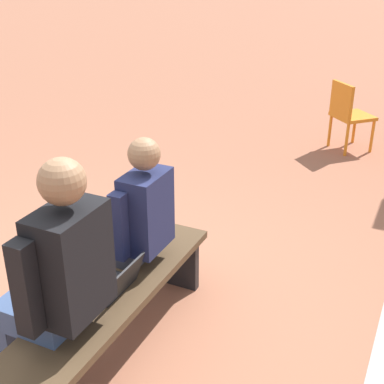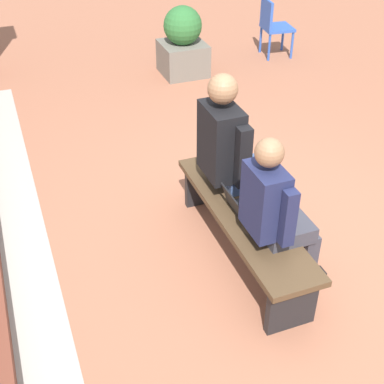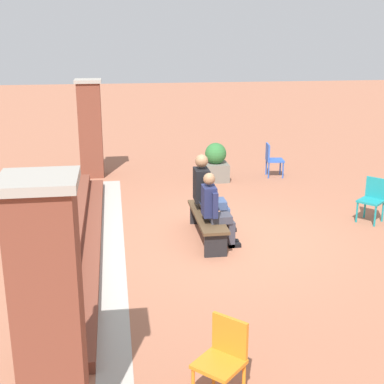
{
  "view_description": "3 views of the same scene",
  "coord_description": "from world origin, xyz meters",
  "px_view_note": "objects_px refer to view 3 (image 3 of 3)",
  "views": [
    {
      "loc": [
        2.21,
        1.88,
        2.34
      ],
      "look_at": [
        -0.44,
        0.62,
        0.96
      ],
      "focal_mm": 50.0,
      "sensor_mm": 36.0,
      "label": 1
    },
    {
      "loc": [
        -2.92,
        1.88,
        2.97
      ],
      "look_at": [
        0.22,
        0.69,
        0.61
      ],
      "focal_mm": 50.0,
      "sensor_mm": 36.0,
      "label": 2
    },
    {
      "loc": [
        -8.66,
        1.88,
        3.52
      ],
      "look_at": [
        -0.42,
        0.66,
        1.01
      ],
      "focal_mm": 50.0,
      "sensor_mm": 36.0,
      "label": 3
    }
  ],
  "objects_px": {
    "person_adult": "(208,191)",
    "plastic_chair_far_left": "(373,197)",
    "plastic_chair_foreground": "(272,158)",
    "laptop": "(207,212)",
    "person_student": "(215,207)",
    "bench": "(207,220)",
    "planter": "(216,163)",
    "plastic_chair_far_right": "(223,355)"
  },
  "relations": [
    {
      "from": "person_adult",
      "to": "plastic_chair_far_left",
      "type": "height_order",
      "value": "person_adult"
    },
    {
      "from": "person_adult",
      "to": "planter",
      "type": "bearing_deg",
      "value": -13.27
    },
    {
      "from": "plastic_chair_far_left",
      "to": "person_adult",
      "type": "bearing_deg",
      "value": 91.13
    },
    {
      "from": "person_student",
      "to": "plastic_chair_far_left",
      "type": "relative_size",
      "value": 1.55
    },
    {
      "from": "plastic_chair_foreground",
      "to": "plastic_chair_far_left",
      "type": "bearing_deg",
      "value": -164.66
    },
    {
      "from": "bench",
      "to": "planter",
      "type": "xyz_separation_m",
      "value": [
        3.77,
        -0.87,
        0.08
      ]
    },
    {
      "from": "bench",
      "to": "plastic_chair_foreground",
      "type": "height_order",
      "value": "plastic_chair_foreground"
    },
    {
      "from": "person_adult",
      "to": "plastic_chair_far_left",
      "type": "relative_size",
      "value": 1.72
    },
    {
      "from": "person_adult",
      "to": "laptop",
      "type": "bearing_deg",
      "value": 167.79
    },
    {
      "from": "plastic_chair_foreground",
      "to": "person_student",
      "type": "bearing_deg",
      "value": 152.13
    },
    {
      "from": "laptop",
      "to": "planter",
      "type": "relative_size",
      "value": 0.34
    },
    {
      "from": "bench",
      "to": "person_student",
      "type": "bearing_deg",
      "value": -169.95
    },
    {
      "from": "bench",
      "to": "plastic_chair_far_left",
      "type": "xyz_separation_m",
      "value": [
        0.45,
        -3.3,
        0.13
      ]
    },
    {
      "from": "bench",
      "to": "plastic_chair_foreground",
      "type": "distance_m",
      "value": 4.59
    },
    {
      "from": "plastic_chair_far_left",
      "to": "planter",
      "type": "xyz_separation_m",
      "value": [
        3.32,
        2.43,
        -0.04
      ]
    },
    {
      "from": "plastic_chair_far_right",
      "to": "planter",
      "type": "relative_size",
      "value": 0.89
    },
    {
      "from": "person_student",
      "to": "plastic_chair_far_right",
      "type": "height_order",
      "value": "person_student"
    },
    {
      "from": "person_adult",
      "to": "plastic_chair_foreground",
      "type": "relative_size",
      "value": 1.72
    },
    {
      "from": "laptop",
      "to": "plastic_chair_far_right",
      "type": "height_order",
      "value": "plastic_chair_far_right"
    },
    {
      "from": "planter",
      "to": "laptop",
      "type": "bearing_deg",
      "value": 166.84
    },
    {
      "from": "plastic_chair_foreground",
      "to": "plastic_chair_far_right",
      "type": "xyz_separation_m",
      "value": [
        -8.19,
        2.93,
        0.0
      ]
    },
    {
      "from": "plastic_chair_far_left",
      "to": "plastic_chair_far_right",
      "type": "xyz_separation_m",
      "value": [
        -4.69,
        3.89,
        0.0
      ]
    },
    {
      "from": "bench",
      "to": "person_student",
      "type": "height_order",
      "value": "person_student"
    },
    {
      "from": "laptop",
      "to": "plastic_chair_far_right",
      "type": "bearing_deg",
      "value": 172.26
    },
    {
      "from": "person_adult",
      "to": "laptop",
      "type": "relative_size",
      "value": 4.51
    },
    {
      "from": "plastic_chair_foreground",
      "to": "plastic_chair_far_left",
      "type": "xyz_separation_m",
      "value": [
        -3.49,
        -0.96,
        0.0
      ]
    },
    {
      "from": "person_adult",
      "to": "laptop",
      "type": "xyz_separation_m",
      "value": [
        -0.39,
        0.09,
        -0.26
      ]
    },
    {
      "from": "laptop",
      "to": "plastic_chair_foreground",
      "type": "height_order",
      "value": "plastic_chair_foreground"
    },
    {
      "from": "person_student",
      "to": "person_adult",
      "type": "bearing_deg",
      "value": -0.64
    },
    {
      "from": "person_adult",
      "to": "plastic_chair_far_right",
      "type": "xyz_separation_m",
      "value": [
        -4.63,
        0.66,
        -0.28
      ]
    },
    {
      "from": "plastic_chair_far_left",
      "to": "plastic_chair_foreground",
      "type": "bearing_deg",
      "value": 15.34
    },
    {
      "from": "plastic_chair_foreground",
      "to": "plastic_chair_far_right",
      "type": "relative_size",
      "value": 1.0
    },
    {
      "from": "plastic_chair_foreground",
      "to": "planter",
      "type": "distance_m",
      "value": 1.49
    },
    {
      "from": "person_student",
      "to": "laptop",
      "type": "xyz_separation_m",
      "value": [
        0.36,
        0.08,
        -0.2
      ]
    },
    {
      "from": "plastic_chair_foreground",
      "to": "plastic_chair_far_left",
      "type": "relative_size",
      "value": 1.0
    },
    {
      "from": "bench",
      "to": "plastic_chair_far_right",
      "type": "relative_size",
      "value": 2.14
    },
    {
      "from": "bench",
      "to": "planter",
      "type": "height_order",
      "value": "planter"
    },
    {
      "from": "bench",
      "to": "laptop",
      "type": "bearing_deg",
      "value": 111.03
    },
    {
      "from": "laptop",
      "to": "plastic_chair_foreground",
      "type": "relative_size",
      "value": 0.38
    },
    {
      "from": "plastic_chair_foreground",
      "to": "plastic_chair_far_left",
      "type": "height_order",
      "value": "same"
    },
    {
      "from": "planter",
      "to": "person_student",
      "type": "bearing_deg",
      "value": 168.97
    },
    {
      "from": "person_student",
      "to": "plastic_chair_foreground",
      "type": "distance_m",
      "value": 4.88
    }
  ]
}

